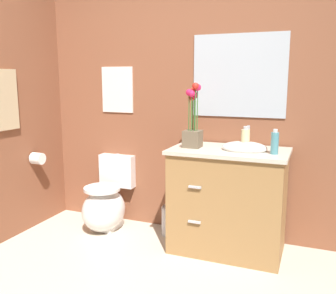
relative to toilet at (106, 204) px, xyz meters
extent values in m
cube|color=brown|center=(0.97, 0.30, 1.01)|extent=(4.53, 0.05, 2.50)
ellipsoid|color=white|center=(0.00, -0.05, -0.04)|extent=(0.38, 0.48, 0.40)
cube|color=white|center=(0.00, 0.00, -0.15)|extent=(0.22, 0.26, 0.18)
cube|color=white|center=(0.00, 0.24, 0.28)|extent=(0.36, 0.13, 0.32)
cylinder|color=white|center=(0.00, -0.07, 0.17)|extent=(0.34, 0.34, 0.03)
cylinder|color=#B7B7BC|center=(0.00, 0.24, 0.44)|extent=(0.04, 0.04, 0.02)
cube|color=#9E7242|center=(1.18, -0.03, 0.17)|extent=(0.90, 0.52, 0.84)
cube|color=beige|center=(1.18, -0.03, 0.61)|extent=(0.94, 0.56, 0.03)
ellipsoid|color=white|center=(1.30, -0.03, 0.64)|extent=(0.36, 0.26, 0.10)
cylinder|color=#B7B7BC|center=(1.30, 0.13, 0.71)|extent=(0.02, 0.02, 0.18)
cube|color=#B7B7BC|center=(0.98, -0.30, 0.36)|extent=(0.10, 0.02, 0.02)
cube|color=#B7B7BC|center=(0.98, -0.30, 0.07)|extent=(0.10, 0.02, 0.02)
cube|color=brown|center=(0.88, -0.05, 0.69)|extent=(0.14, 0.14, 0.14)
cylinder|color=#386B2D|center=(0.92, -0.05, 0.94)|extent=(0.01, 0.01, 0.35)
sphere|color=#E01E51|center=(0.92, -0.05, 1.11)|extent=(0.06, 0.06, 0.06)
cylinder|color=#386B2D|center=(0.88, -0.04, 0.91)|extent=(0.01, 0.01, 0.29)
sphere|color=#E01E51|center=(0.88, -0.04, 1.05)|extent=(0.06, 0.06, 0.06)
cylinder|color=#386B2D|center=(0.86, -0.02, 0.92)|extent=(0.01, 0.01, 0.32)
sphere|color=red|center=(0.86, -0.02, 1.08)|extent=(0.06, 0.06, 0.06)
cylinder|color=#386B2D|center=(0.86, -0.04, 0.90)|extent=(0.01, 0.01, 0.27)
sphere|color=red|center=(0.86, -0.04, 1.03)|extent=(0.06, 0.06, 0.06)
cylinder|color=#386B2D|center=(0.85, -0.07, 0.92)|extent=(0.01, 0.01, 0.31)
sphere|color=#E01E51|center=(0.85, -0.07, 1.07)|extent=(0.06, 0.06, 0.06)
cylinder|color=#386B2D|center=(0.88, -0.08, 0.91)|extent=(0.01, 0.01, 0.30)
sphere|color=#E01E51|center=(0.88, -0.08, 1.06)|extent=(0.06, 0.06, 0.06)
cylinder|color=#386B2D|center=(0.90, -0.07, 0.94)|extent=(0.01, 0.01, 0.36)
sphere|color=red|center=(0.90, -0.07, 1.12)|extent=(0.06, 0.06, 0.06)
cylinder|color=beige|center=(1.31, -0.04, 0.71)|extent=(0.07, 0.07, 0.17)
cylinder|color=#B7B7BC|center=(1.31, -0.04, 0.80)|extent=(0.04, 0.04, 0.02)
cylinder|color=teal|center=(1.54, -0.10, 0.70)|extent=(0.06, 0.06, 0.17)
cylinder|color=silver|center=(1.54, -0.10, 0.80)|extent=(0.03, 0.03, 0.02)
cylinder|color=#B7B7BC|center=(0.63, 0.09, -0.11)|extent=(0.18, 0.18, 0.26)
torus|color=#B7B7BC|center=(0.63, 0.09, 0.02)|extent=(0.18, 0.18, 0.01)
cube|color=silver|center=(0.00, 0.27, 1.08)|extent=(0.33, 0.01, 0.44)
cube|color=#B2BCC6|center=(1.18, 0.27, 1.21)|extent=(0.80, 0.01, 0.70)
cube|color=tan|center=(-0.67, -0.49, 1.00)|extent=(0.03, 0.28, 0.52)
cylinder|color=white|center=(-0.62, -0.20, 0.44)|extent=(0.11, 0.11, 0.11)
camera|label=1|loc=(1.82, -2.95, 1.18)|focal=39.96mm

